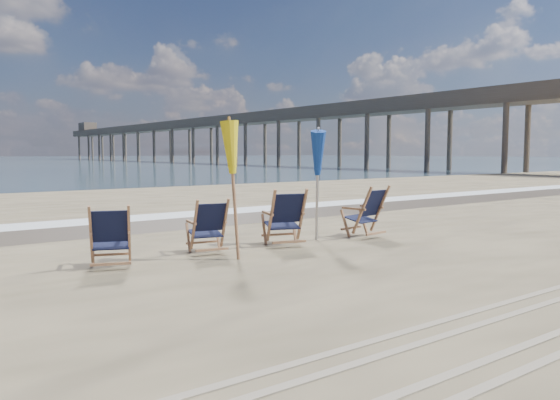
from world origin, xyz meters
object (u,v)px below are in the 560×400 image
(fishing_pier, at_px, (208,134))
(beach_chair_2, at_px, (302,217))
(beach_chair_1, at_px, (225,225))
(beach_chair_0, at_px, (129,236))
(umbrella_yellow, at_px, (234,155))
(umbrella_blue, at_px, (317,157))
(beach_chair_3, at_px, (380,211))

(fishing_pier, bearing_deg, beach_chair_2, -117.56)
(beach_chair_1, height_order, fishing_pier, fishing_pier)
(beach_chair_0, height_order, umbrella_yellow, umbrella_yellow)
(beach_chair_0, bearing_deg, fishing_pier, -98.80)
(beach_chair_2, height_order, umbrella_blue, umbrella_blue)
(beach_chair_1, relative_size, fishing_pier, 0.01)
(beach_chair_0, height_order, beach_chair_3, beach_chair_3)
(beach_chair_1, distance_m, beach_chair_3, 3.60)
(umbrella_yellow, height_order, umbrella_blue, umbrella_yellow)
(beach_chair_0, bearing_deg, beach_chair_3, -159.70)
(beach_chair_0, distance_m, fishing_pier, 82.62)
(beach_chair_2, bearing_deg, umbrella_blue, -144.55)
(beach_chair_2, distance_m, fishing_pier, 81.01)
(beach_chair_0, distance_m, beach_chair_1, 1.82)
(umbrella_yellow, xyz_separation_m, umbrella_blue, (2.21, 0.53, -0.05))
(beach_chair_2, relative_size, umbrella_blue, 0.50)
(beach_chair_1, xyz_separation_m, beach_chair_3, (3.59, -0.27, 0.05))
(beach_chair_2, xyz_separation_m, umbrella_blue, (0.51, 0.17, 1.12))
(beach_chair_1, xyz_separation_m, fishing_pier, (38.98, 71.50, 4.16))
(beach_chair_0, xyz_separation_m, umbrella_blue, (3.85, 0.17, 1.17))
(beach_chair_1, xyz_separation_m, umbrella_blue, (2.05, -0.06, 1.18))
(beach_chair_2, height_order, umbrella_yellow, umbrella_yellow)
(beach_chair_1, bearing_deg, beach_chair_3, -173.54)
(beach_chair_1, bearing_deg, umbrella_yellow, 85.49)
(beach_chair_3, distance_m, umbrella_yellow, 3.94)
(beach_chair_3, relative_size, fishing_pier, 0.01)
(beach_chair_3, bearing_deg, beach_chair_1, -11.78)
(beach_chair_0, distance_m, beach_chair_2, 3.35)
(beach_chair_3, distance_m, umbrella_blue, 1.91)
(umbrella_yellow, bearing_deg, fishing_pier, 61.50)
(beach_chair_3, bearing_deg, beach_chair_0, -7.92)
(beach_chair_1, xyz_separation_m, beach_chair_2, (1.55, -0.22, 0.06))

